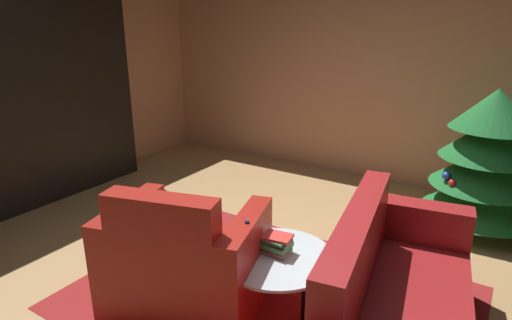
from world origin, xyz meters
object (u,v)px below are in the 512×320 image
(armchair_red, at_px, (185,264))
(book_stack_on_table, at_px, (276,244))
(couch_red, at_px, (393,315))
(coffee_table, at_px, (276,260))
(bookshelf_unit, at_px, (57,97))
(bottle_on_table, at_px, (247,247))
(decorated_tree, at_px, (487,161))

(armchair_red, distance_m, book_stack_on_table, 0.64)
(couch_red, height_order, coffee_table, couch_red)
(bookshelf_unit, bearing_deg, coffee_table, -10.87)
(bottle_on_table, bearing_deg, couch_red, 9.06)
(decorated_tree, bearing_deg, bottle_on_table, -116.53)
(couch_red, distance_m, coffee_table, 0.80)
(coffee_table, xyz_separation_m, book_stack_on_table, (-0.02, 0.02, 0.10))
(armchair_red, bearing_deg, book_stack_on_table, 31.05)
(coffee_table, bearing_deg, bottle_on_table, -119.72)
(bookshelf_unit, relative_size, book_stack_on_table, 9.90)
(book_stack_on_table, bearing_deg, bottle_on_table, -113.08)
(book_stack_on_table, xyz_separation_m, decorated_tree, (1.05, 2.08, 0.19))
(bottle_on_table, height_order, decorated_tree, decorated_tree)
(armchair_red, distance_m, bottle_on_table, 0.50)
(book_stack_on_table, height_order, decorated_tree, decorated_tree)
(couch_red, bearing_deg, coffee_table, 176.84)
(coffee_table, height_order, bottle_on_table, bottle_on_table)
(armchair_red, distance_m, coffee_table, 0.62)
(couch_red, bearing_deg, armchair_red, -169.39)
(couch_red, bearing_deg, bookshelf_unit, 170.66)
(couch_red, distance_m, bottle_on_table, 0.94)
(armchair_red, bearing_deg, decorated_tree, 56.56)
(armchair_red, bearing_deg, bottle_on_table, 13.73)
(bookshelf_unit, distance_m, book_stack_on_table, 3.24)
(coffee_table, height_order, decorated_tree, decorated_tree)
(bookshelf_unit, relative_size, couch_red, 1.16)
(armchair_red, xyz_separation_m, couch_red, (1.34, 0.25, -0.02))
(armchair_red, relative_size, bottle_on_table, 3.85)
(bookshelf_unit, height_order, bottle_on_table, bookshelf_unit)
(bottle_on_table, bearing_deg, bookshelf_unit, 165.40)
(book_stack_on_table, relative_size, bottle_on_table, 0.73)
(bookshelf_unit, xyz_separation_m, book_stack_on_table, (3.13, -0.58, -0.61))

